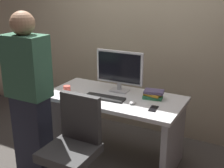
# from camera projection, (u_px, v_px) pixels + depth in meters

# --- Properties ---
(ground_plane) EXTENTS (9.00, 9.00, 0.00)m
(ground_plane) POSITION_uv_depth(u_px,v_px,m) (114.00, 155.00, 3.37)
(ground_plane) COLOR #4C4742
(wall_back) EXTENTS (6.40, 0.10, 3.00)m
(wall_back) POSITION_uv_depth(u_px,v_px,m) (146.00, 15.00, 3.61)
(wall_back) COLOR tan
(wall_back) RESTS_ON ground
(desk) EXTENTS (1.46, 0.72, 0.72)m
(desk) POSITION_uv_depth(u_px,v_px,m) (114.00, 115.00, 3.21)
(desk) COLOR white
(desk) RESTS_ON ground
(office_chair) EXTENTS (0.52, 0.52, 0.94)m
(office_chair) POSITION_uv_depth(u_px,v_px,m) (73.00, 153.00, 2.63)
(office_chair) COLOR black
(office_chair) RESTS_ON ground
(person_at_desk) EXTENTS (0.40, 0.24, 1.64)m
(person_at_desk) POSITION_uv_depth(u_px,v_px,m) (29.00, 97.00, 2.79)
(person_at_desk) COLOR #262838
(person_at_desk) RESTS_ON ground
(monitor) EXTENTS (0.54, 0.15, 0.46)m
(monitor) POSITION_uv_depth(u_px,v_px,m) (119.00, 69.00, 3.21)
(monitor) COLOR silver
(monitor) RESTS_ON desk
(keyboard) EXTENTS (0.44, 0.15, 0.02)m
(keyboard) POSITION_uv_depth(u_px,v_px,m) (105.00, 98.00, 3.07)
(keyboard) COLOR #262626
(keyboard) RESTS_ON desk
(mouse) EXTENTS (0.06, 0.10, 0.03)m
(mouse) POSITION_uv_depth(u_px,v_px,m) (133.00, 102.00, 2.93)
(mouse) COLOR white
(mouse) RESTS_ON desk
(cup_near_keyboard) EXTENTS (0.08, 0.08, 0.09)m
(cup_near_keyboard) POSITION_uv_depth(u_px,v_px,m) (67.00, 90.00, 3.20)
(cup_near_keyboard) COLOR #D84C3F
(cup_near_keyboard) RESTS_ON desk
(book_stack) EXTENTS (0.23, 0.16, 0.09)m
(book_stack) POSITION_uv_depth(u_px,v_px,m) (153.00, 94.00, 3.06)
(book_stack) COLOR #338C59
(book_stack) RESTS_ON desk
(cell_phone) EXTENTS (0.08, 0.15, 0.01)m
(cell_phone) POSITION_uv_depth(u_px,v_px,m) (153.00, 109.00, 2.81)
(cell_phone) COLOR black
(cell_phone) RESTS_ON desk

